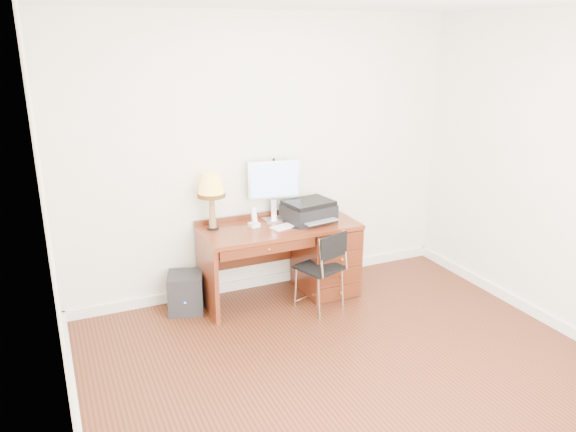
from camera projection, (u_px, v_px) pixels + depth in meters
name	position (u px, v px, depth m)	size (l,w,h in m)	color
ground	(351.00, 370.00, 4.36)	(4.00, 4.00, 0.00)	#401C0E
room_shell	(315.00, 328.00, 4.89)	(4.00, 4.00, 4.00)	white
desk	(309.00, 253.00, 5.57)	(1.50, 0.67, 0.75)	maroon
monitor	(274.00, 183.00, 5.41)	(0.51, 0.19, 0.59)	silver
keyboard	(291.00, 225.00, 5.34)	(0.42, 0.12, 0.02)	white
mouse_pad	(299.00, 224.00, 5.34)	(0.22, 0.22, 0.04)	black
printer	(309.00, 211.00, 5.45)	(0.51, 0.43, 0.20)	black
leg_lamp	(211.00, 189.00, 5.12)	(0.26, 0.26, 0.53)	black
phone	(254.00, 221.00, 5.29)	(0.10, 0.10, 0.19)	white
pen_cup	(304.00, 210.00, 5.63)	(0.09, 0.09, 0.11)	black
chair	(322.00, 264.00, 5.17)	(0.46, 0.47, 0.78)	black
equipment_box	(186.00, 292.00, 5.25)	(0.32, 0.32, 0.37)	black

